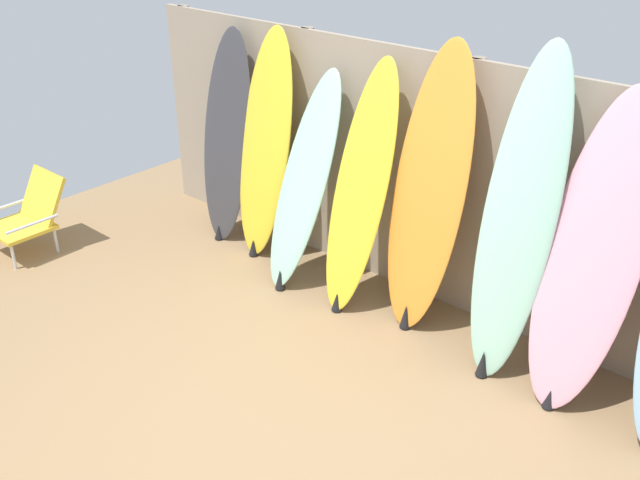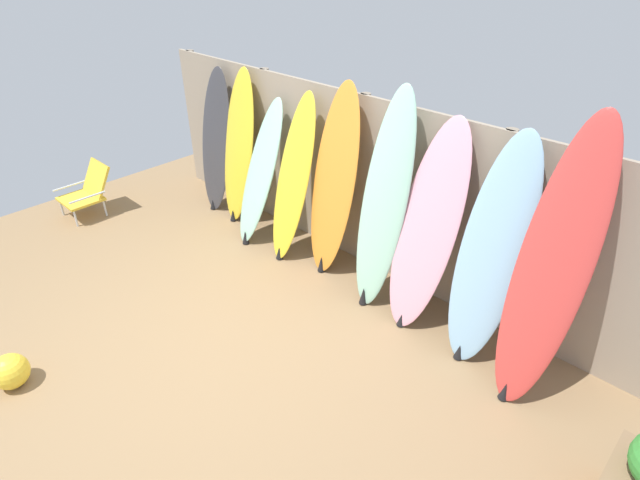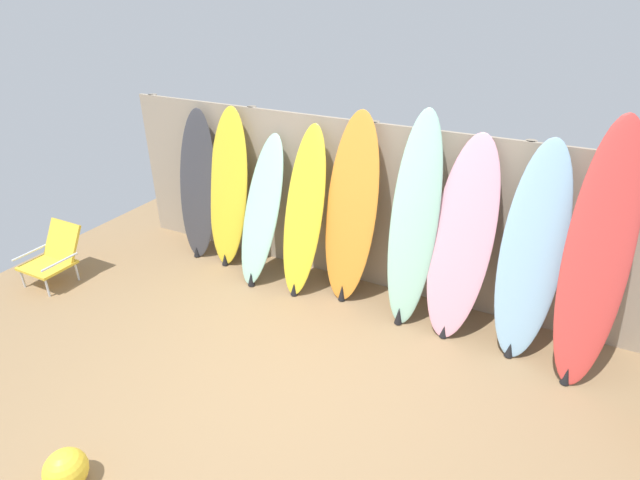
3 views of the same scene
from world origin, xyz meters
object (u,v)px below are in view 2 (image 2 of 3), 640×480
at_px(surfboard_charcoal_0, 216,143).
at_px(surfboard_pink_6, 427,229).
at_px(surfboard_orange_4, 333,184).
at_px(surfboard_red_8, 552,269).
at_px(surfboard_seafoam_2, 260,174).
at_px(surfboard_skyblue_7, 492,254).
at_px(beach_chair, 88,190).
at_px(beach_ball, 10,371).
at_px(surfboard_yellow_1, 239,149).
at_px(surfboard_seafoam_5, 384,204).
at_px(surfboard_yellow_3, 293,181).

distance_m(surfboard_charcoal_0, surfboard_pink_6, 3.11).
distance_m(surfboard_orange_4, surfboard_red_8, 2.20).
xyz_separation_m(surfboard_seafoam_2, surfboard_red_8, (3.21, -0.04, 0.28)).
relative_size(surfboard_skyblue_7, beach_chair, 3.02).
height_order(surfboard_skyblue_7, beach_ball, surfboard_skyblue_7).
bearing_deg(surfboard_seafoam_2, surfboard_charcoal_0, 172.81).
distance_m(surfboard_seafoam_2, beach_ball, 2.99).
bearing_deg(surfboard_pink_6, beach_ball, -121.68).
bearing_deg(surfboard_skyblue_7, surfboard_charcoal_0, 178.75).
relative_size(surfboard_yellow_1, surfboard_seafoam_5, 0.89).
distance_m(surfboard_seafoam_2, beach_chair, 2.37).
xyz_separation_m(surfboard_pink_6, surfboard_skyblue_7, (0.60, -0.01, 0.02)).
bearing_deg(surfboard_yellow_3, surfboard_seafoam_5, 0.77).
relative_size(surfboard_yellow_3, beach_ball, 6.18).
distance_m(surfboard_seafoam_2, surfboard_seafoam_5, 1.70).
xyz_separation_m(surfboard_pink_6, beach_chair, (-4.15, -1.21, -0.60)).
height_order(surfboard_seafoam_2, surfboard_yellow_3, surfboard_yellow_3).
height_order(surfboard_yellow_3, surfboard_orange_4, surfboard_orange_4).
height_order(surfboard_seafoam_2, surfboard_pink_6, surfboard_pink_6).
relative_size(surfboard_charcoal_0, surfboard_seafoam_2, 1.10).
relative_size(surfboard_seafoam_5, surfboard_red_8, 0.95).
xyz_separation_m(surfboard_charcoal_0, surfboard_yellow_1, (0.44, 0.01, 0.04)).
relative_size(surfboard_yellow_1, surfboard_red_8, 0.85).
xyz_separation_m(surfboard_seafoam_2, surfboard_yellow_3, (0.52, 0.01, 0.08)).
xyz_separation_m(surfboard_orange_4, surfboard_pink_6, (1.12, -0.04, -0.04)).
bearing_deg(surfboard_seafoam_5, surfboard_charcoal_0, 177.97).
distance_m(surfboard_yellow_3, beach_ball, 3.01).
bearing_deg(beach_ball, surfboard_charcoal_0, 113.00).
relative_size(surfboard_pink_6, beach_ball, 6.52).
distance_m(surfboard_orange_4, surfboard_pink_6, 1.12).
height_order(surfboard_charcoal_0, surfboard_red_8, surfboard_red_8).
bearing_deg(surfboard_red_8, beach_chair, -167.91).
xyz_separation_m(surfboard_orange_4, surfboard_skyblue_7, (1.72, -0.05, -0.02)).
bearing_deg(surfboard_charcoal_0, surfboard_seafoam_5, -2.03).
relative_size(surfboard_yellow_1, surfboard_orange_4, 0.94).
xyz_separation_m(surfboard_red_8, beach_ball, (-2.89, -2.86, -0.92)).
relative_size(surfboard_orange_4, surfboard_skyblue_7, 1.03).
distance_m(surfboard_pink_6, beach_chair, 4.37).
distance_m(surfboard_yellow_3, surfboard_pink_6, 1.62).
height_order(surfboard_pink_6, surfboard_red_8, surfboard_red_8).
height_order(surfboard_orange_4, surfboard_pink_6, surfboard_orange_4).
bearing_deg(surfboard_red_8, surfboard_pink_6, 175.26).
height_order(surfboard_orange_4, beach_ball, surfboard_orange_4).
bearing_deg(surfboard_seafoam_5, beach_chair, -162.28).
relative_size(surfboard_pink_6, surfboard_red_8, 0.86).
distance_m(surfboard_skyblue_7, surfboard_red_8, 0.50).
relative_size(surfboard_orange_4, beach_chair, 3.10).
xyz_separation_m(surfboard_charcoal_0, surfboard_red_8, (4.18, -0.16, 0.20)).
relative_size(surfboard_yellow_3, surfboard_orange_4, 0.90).
height_order(surfboard_charcoal_0, surfboard_yellow_3, surfboard_yellow_3).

